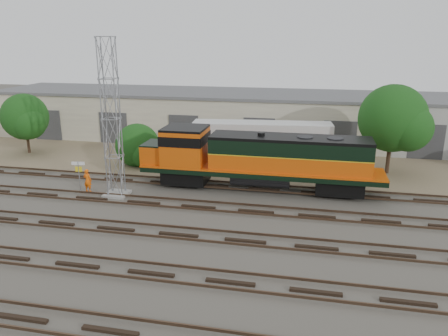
% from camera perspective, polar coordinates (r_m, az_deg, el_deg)
% --- Properties ---
extents(ground, '(140.00, 140.00, 0.00)m').
position_cam_1_polar(ground, '(28.89, -4.14, -6.29)').
color(ground, '#47423A').
rests_on(ground, ground).
extents(dirt_strip, '(80.00, 16.00, 0.02)m').
position_cam_1_polar(dirt_strip, '(42.71, 1.34, 1.47)').
color(dirt_strip, '#726047').
rests_on(dirt_strip, ground).
extents(tracks, '(80.00, 20.40, 0.28)m').
position_cam_1_polar(tracks, '(26.24, -5.95, -8.63)').
color(tracks, black).
rests_on(tracks, ground).
extents(warehouse, '(58.40, 10.40, 5.30)m').
position_cam_1_polar(warehouse, '(49.81, 3.11, 6.79)').
color(warehouse, beige).
rests_on(warehouse, ground).
extents(locomotive, '(18.26, 3.20, 4.39)m').
position_cam_1_polar(locomotive, '(32.97, 4.25, 1.27)').
color(locomotive, black).
rests_on(locomotive, tracks).
extents(signal_tower, '(1.67, 1.67, 11.31)m').
position_cam_1_polar(signal_tower, '(32.00, -14.46, 5.82)').
color(signal_tower, gray).
rests_on(signal_tower, ground).
extents(sign_post, '(0.99, 0.20, 2.44)m').
position_cam_1_polar(sign_post, '(34.31, -18.44, -0.33)').
color(sign_post, gray).
rests_on(sign_post, ground).
extents(worker, '(0.69, 0.49, 1.79)m').
position_cam_1_polar(worker, '(34.50, -17.39, -1.56)').
color(worker, '#FC610E').
rests_on(worker, ground).
extents(semi_trailer, '(12.73, 3.79, 3.86)m').
position_cam_1_polar(semi_trailer, '(40.08, 5.37, 3.94)').
color(semi_trailer, silver).
rests_on(semi_trailer, ground).
extents(tree_west, '(4.79, 4.57, 5.97)m').
position_cam_1_polar(tree_west, '(47.43, -24.46, 5.92)').
color(tree_west, '#382619').
rests_on(tree_west, ground).
extents(tree_mid, '(4.21, 4.01, 4.01)m').
position_cam_1_polar(tree_mid, '(40.45, -11.04, 2.71)').
color(tree_mid, '#382619').
rests_on(tree_mid, ground).
extents(tree_east, '(5.91, 5.63, 7.60)m').
position_cam_1_polar(tree_east, '(38.94, 21.61, 5.77)').
color(tree_east, '#382619').
rests_on(tree_east, ground).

